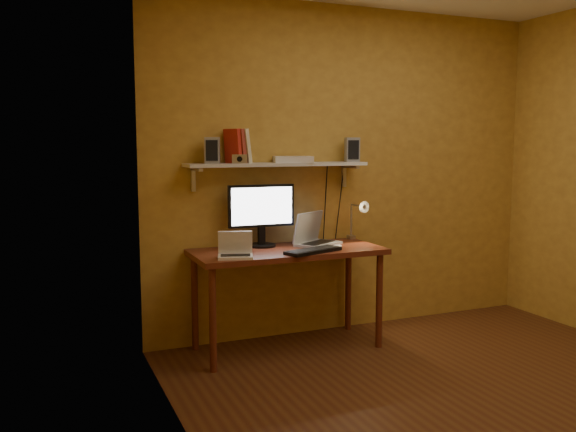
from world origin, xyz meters
name	(u,v)px	position (x,y,z in m)	size (l,w,h in m)	color
room	(485,182)	(0.00, 0.00, 1.30)	(3.44, 3.24, 2.64)	#593117
desk	(288,261)	(-0.69, 1.28, 0.66)	(1.40, 0.60, 0.75)	maroon
wall_shelf	(278,165)	(-0.69, 1.47, 1.36)	(1.40, 0.25, 0.21)	silver
monitor	(261,212)	(-0.82, 1.47, 1.01)	(0.51, 0.22, 0.46)	black
laptop	(314,236)	(-0.43, 1.38, 0.82)	(0.41, 0.38, 0.25)	#919398
netbook	(235,250)	(-1.14, 1.11, 0.80)	(0.27, 0.23, 0.18)	white
keyboard	(313,251)	(-0.57, 1.08, 0.76)	(0.44, 0.15, 0.02)	black
mouse	(337,246)	(-0.34, 1.16, 0.77)	(0.09, 0.06, 0.03)	white
desk_lamp	(358,215)	(-0.03, 1.41, 0.96)	(0.09, 0.23, 0.38)	silver
speaker_left	(212,150)	(-1.19, 1.48, 1.47)	(0.10, 0.10, 0.19)	#919398
speaker_right	(352,150)	(-0.05, 1.48, 1.47)	(0.11, 0.11, 0.19)	#919398
books	(237,146)	(-1.00, 1.49, 1.50)	(0.18, 0.18, 0.25)	red
shelf_camera	(240,159)	(-1.01, 1.41, 1.41)	(0.11, 0.07, 0.07)	silver
router	(293,159)	(-0.57, 1.46, 1.40)	(0.29, 0.19, 0.05)	white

